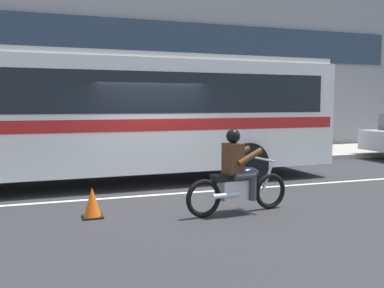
{
  "coord_description": "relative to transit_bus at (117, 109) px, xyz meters",
  "views": [
    {
      "loc": [
        -2.37,
        -9.74,
        2.02
      ],
      "look_at": [
        0.63,
        -1.05,
        1.16
      ],
      "focal_mm": 40.24,
      "sensor_mm": 36.0,
      "label": 1
    }
  ],
  "objects": [
    {
      "name": "sidewalk_curb",
      "position": [
        0.62,
        3.91,
        -1.81
      ],
      "size": [
        28.0,
        3.8,
        0.15
      ],
      "primitive_type": "cube",
      "color": "#A39E93",
      "rests_on": "ground_plane"
    },
    {
      "name": "transit_bus",
      "position": [
        0.0,
        0.0,
        0.0
      ],
      "size": [
        11.4,
        2.87,
        3.22
      ],
      "color": "white",
      "rests_on": "ground_plane"
    },
    {
      "name": "lane_center_stripe",
      "position": [
        0.62,
        -1.79,
        -1.88
      ],
      "size": [
        26.6,
        0.14,
        0.01
      ],
      "primitive_type": "cube",
      "color": "silver",
      "rests_on": "ground_plane"
    },
    {
      "name": "ground_plane",
      "position": [
        0.62,
        -1.19,
        -1.88
      ],
      "size": [
        60.0,
        60.0,
        0.0
      ],
      "primitive_type": "plane",
      "color": "#2B2B2D"
    },
    {
      "name": "motorcycle_with_rider",
      "position": [
        1.6,
        -3.81,
        -1.23
      ],
      "size": [
        2.13,
        0.67,
        1.56
      ],
      "color": "black",
      "rests_on": "ground_plane"
    },
    {
      "name": "traffic_cone",
      "position": [
        -0.98,
        -3.27,
        -1.63
      ],
      "size": [
        0.36,
        0.36,
        0.55
      ],
      "color": "#EA590F",
      "rests_on": "ground_plane"
    }
  ]
}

